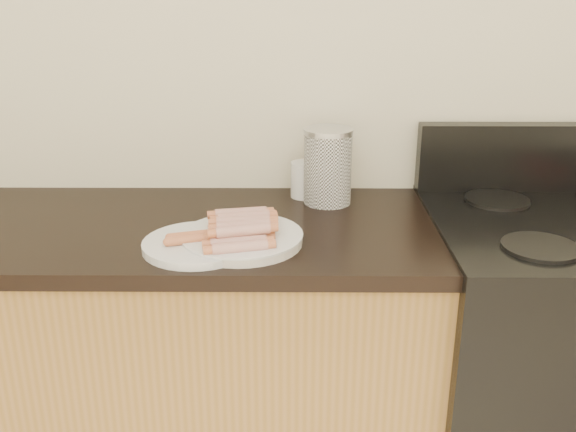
{
  "coord_description": "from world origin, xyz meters",
  "views": [
    {
      "loc": [
        0.03,
        0.12,
        1.51
      ],
      "look_at": [
        0.02,
        1.62,
        0.95
      ],
      "focal_mm": 40.0,
      "sensor_mm": 36.0,
      "label": 1
    }
  ],
  "objects_px": {
    "stove": "(556,373)",
    "mug": "(305,180)",
    "main_plate": "(242,240)",
    "canister": "(328,166)",
    "side_plate": "(198,244)"
  },
  "relations": [
    {
      "from": "side_plate",
      "to": "mug",
      "type": "xyz_separation_m",
      "value": [
        0.26,
        0.39,
        0.04
      ]
    },
    {
      "from": "mug",
      "to": "canister",
      "type": "bearing_deg",
      "value": -39.5
    },
    {
      "from": "side_plate",
      "to": "canister",
      "type": "height_order",
      "value": "canister"
    },
    {
      "from": "canister",
      "to": "main_plate",
      "type": "bearing_deg",
      "value": -126.08
    },
    {
      "from": "stove",
      "to": "main_plate",
      "type": "xyz_separation_m",
      "value": [
        -0.87,
        -0.11,
        0.45
      ]
    },
    {
      "from": "side_plate",
      "to": "mug",
      "type": "bearing_deg",
      "value": 56.0
    },
    {
      "from": "side_plate",
      "to": "mug",
      "type": "height_order",
      "value": "mug"
    },
    {
      "from": "canister",
      "to": "side_plate",
      "type": "bearing_deg",
      "value": -134.06
    },
    {
      "from": "mug",
      "to": "side_plate",
      "type": "bearing_deg",
      "value": -124.0
    },
    {
      "from": "side_plate",
      "to": "canister",
      "type": "bearing_deg",
      "value": 45.94
    },
    {
      "from": "main_plate",
      "to": "canister",
      "type": "distance_m",
      "value": 0.39
    },
    {
      "from": "canister",
      "to": "stove",
      "type": "bearing_deg",
      "value": -16.47
    },
    {
      "from": "stove",
      "to": "mug",
      "type": "distance_m",
      "value": 0.9
    },
    {
      "from": "canister",
      "to": "mug",
      "type": "height_order",
      "value": "canister"
    },
    {
      "from": "stove",
      "to": "mug",
      "type": "xyz_separation_m",
      "value": [
        -0.72,
        0.24,
        0.5
      ]
    }
  ]
}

